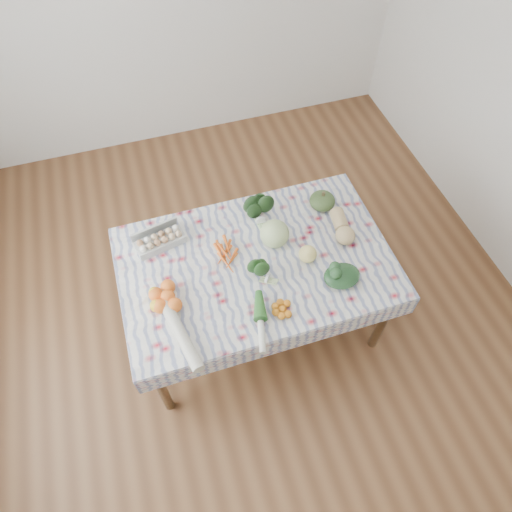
{
  "coord_description": "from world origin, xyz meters",
  "views": [
    {
      "loc": [
        -0.47,
        -1.5,
        3.06
      ],
      "look_at": [
        0.0,
        0.0,
        0.82
      ],
      "focal_mm": 32.0,
      "sensor_mm": 36.0,
      "label": 1
    }
  ],
  "objects_px": {
    "kabocha_squash": "(322,201)",
    "cabbage": "(275,234)",
    "dining_table": "(256,269)",
    "butternut_squash": "(342,226)",
    "grapefruit": "(308,254)",
    "egg_carton": "(160,241)"
  },
  "relations": [
    {
      "from": "kabocha_squash",
      "to": "cabbage",
      "type": "height_order",
      "value": "cabbage"
    },
    {
      "from": "egg_carton",
      "to": "kabocha_squash",
      "type": "distance_m",
      "value": 1.08
    },
    {
      "from": "kabocha_squash",
      "to": "butternut_squash",
      "type": "xyz_separation_m",
      "value": [
        0.04,
        -0.24,
        0.0
      ]
    },
    {
      "from": "butternut_squash",
      "to": "egg_carton",
      "type": "bearing_deg",
      "value": 175.78
    },
    {
      "from": "cabbage",
      "to": "egg_carton",
      "type": "bearing_deg",
      "value": 164.22
    },
    {
      "from": "egg_carton",
      "to": "kabocha_squash",
      "type": "xyz_separation_m",
      "value": [
        1.08,
        -0.0,
        0.01
      ]
    },
    {
      "from": "butternut_squash",
      "to": "grapefruit",
      "type": "relative_size",
      "value": 2.37
    },
    {
      "from": "cabbage",
      "to": "grapefruit",
      "type": "bearing_deg",
      "value": -50.37
    },
    {
      "from": "butternut_squash",
      "to": "dining_table",
      "type": "bearing_deg",
      "value": -166.67
    },
    {
      "from": "kabocha_squash",
      "to": "grapefruit",
      "type": "xyz_separation_m",
      "value": [
        -0.25,
        -0.37,
        -0.0
      ]
    },
    {
      "from": "dining_table",
      "to": "cabbage",
      "type": "xyz_separation_m",
      "value": [
        0.15,
        0.1,
        0.17
      ]
    },
    {
      "from": "egg_carton",
      "to": "butternut_squash",
      "type": "bearing_deg",
      "value": -24.11
    },
    {
      "from": "dining_table",
      "to": "grapefruit",
      "type": "height_order",
      "value": "grapefruit"
    },
    {
      "from": "cabbage",
      "to": "kabocha_squash",
      "type": "bearing_deg",
      "value": 25.57
    },
    {
      "from": "kabocha_squash",
      "to": "grapefruit",
      "type": "relative_size",
      "value": 1.54
    },
    {
      "from": "dining_table",
      "to": "egg_carton",
      "type": "relative_size",
      "value": 5.24
    },
    {
      "from": "cabbage",
      "to": "butternut_squash",
      "type": "xyz_separation_m",
      "value": [
        0.44,
        -0.05,
        -0.03
      ]
    },
    {
      "from": "egg_carton",
      "to": "grapefruit",
      "type": "distance_m",
      "value": 0.91
    },
    {
      "from": "cabbage",
      "to": "butternut_squash",
      "type": "height_order",
      "value": "cabbage"
    },
    {
      "from": "dining_table",
      "to": "cabbage",
      "type": "relative_size",
      "value": 8.89
    },
    {
      "from": "kabocha_squash",
      "to": "cabbage",
      "type": "distance_m",
      "value": 0.44
    },
    {
      "from": "dining_table",
      "to": "egg_carton",
      "type": "bearing_deg",
      "value": 150.75
    }
  ]
}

